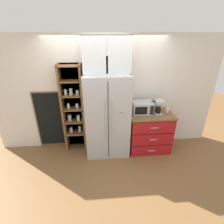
{
  "coord_description": "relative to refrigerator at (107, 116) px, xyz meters",
  "views": [
    {
      "loc": [
        -0.17,
        -3.21,
        2.55
      ],
      "look_at": [
        0.1,
        0.04,
        1.0
      ],
      "focal_mm": 27.08,
      "sensor_mm": 36.0,
      "label": 1
    }
  ],
  "objects": [
    {
      "name": "upper_cabinet",
      "position": [
        -0.0,
        0.05,
        1.26
      ],
      "size": [
        0.89,
        0.32,
        0.7
      ],
      "color": "silver",
      "rests_on": "refrigerator"
    },
    {
      "name": "coffee_maker",
      "position": [
        1.11,
        0.02,
        0.17
      ],
      "size": [
        0.17,
        0.2,
        0.31
      ],
      "color": "#B7B7BC",
      "rests_on": "counter_cabinet"
    },
    {
      "name": "ground_plane",
      "position": [
        -0.0,
        -0.04,
        -0.91
      ],
      "size": [
        10.74,
        10.74,
        0.0
      ],
      "primitive_type": "plane",
      "color": "brown"
    },
    {
      "name": "chalkboard_menu",
      "position": [
        -1.32,
        0.29,
        -0.21
      ],
      "size": [
        0.6,
        0.04,
        1.4
      ],
      "color": "brown",
      "rests_on": "ground"
    },
    {
      "name": "bottle_clear",
      "position": [
        0.97,
        -0.01,
        0.14
      ],
      "size": [
        0.06,
        0.06,
        0.29
      ],
      "color": "silver",
      "rests_on": "counter_cabinet"
    },
    {
      "name": "pantry_shelf_column",
      "position": [
        -0.74,
        0.24,
        0.11
      ],
      "size": [
        0.51,
        0.31,
        1.99
      ],
      "color": "brown",
      "rests_on": "ground"
    },
    {
      "name": "wall_back_cream",
      "position": [
        -0.0,
        0.36,
        0.36
      ],
      "size": [
        5.04,
        0.1,
        2.55
      ],
      "primitive_type": "cube",
      "color": "silver",
      "rests_on": "ground"
    },
    {
      "name": "microwave",
      "position": [
        0.77,
        0.06,
        0.14
      ],
      "size": [
        0.44,
        0.33,
        0.26
      ],
      "color": "#ADAFB5",
      "rests_on": "counter_cabinet"
    },
    {
      "name": "mug_cream",
      "position": [
        1.34,
        0.06,
        0.06
      ],
      "size": [
        0.11,
        0.07,
        0.09
      ],
      "color": "silver",
      "rests_on": "counter_cabinet"
    },
    {
      "name": "bottle_cobalt",
      "position": [
        0.97,
        0.05,
        0.14
      ],
      "size": [
        0.07,
        0.07,
        0.28
      ],
      "color": "navy",
      "rests_on": "counter_cabinet"
    },
    {
      "name": "refrigerator",
      "position": [
        0.0,
        0.0,
        0.0
      ],
      "size": [
        0.93,
        0.65,
        1.83
      ],
      "color": "#ADAFB5",
      "rests_on": "ground"
    },
    {
      "name": "counter_cabinet",
      "position": [
        0.97,
        0.02,
        -0.45
      ],
      "size": [
        0.96,
        0.63,
        0.93
      ],
      "color": "#A8161C",
      "rests_on": "ground"
    }
  ]
}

